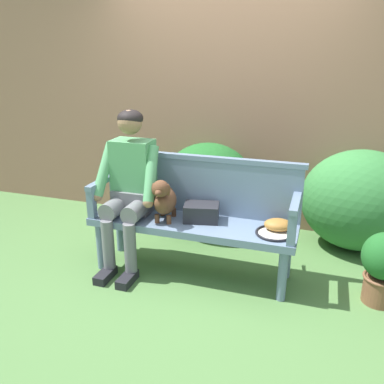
% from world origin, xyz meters
% --- Properties ---
extents(ground_plane, '(40.00, 40.00, 0.00)m').
position_xyz_m(ground_plane, '(0.00, 0.00, 0.00)').
color(ground_plane, '#4C753D').
extents(brick_garden_fence, '(8.00, 0.30, 2.79)m').
position_xyz_m(brick_garden_fence, '(0.00, 1.33, 1.39)').
color(brick_garden_fence, '#936651').
rests_on(brick_garden_fence, ground).
extents(hedge_bush_far_left, '(0.99, 0.94, 0.90)m').
position_xyz_m(hedge_bush_far_left, '(-0.14, 0.95, 0.45)').
color(hedge_bush_far_left, '#1E5B23').
rests_on(hedge_bush_far_left, ground).
extents(hedge_bush_mid_right, '(1.09, 0.88, 0.95)m').
position_xyz_m(hedge_bush_mid_right, '(1.34, 0.93, 0.47)').
color(hedge_bush_mid_right, '#337538').
rests_on(hedge_bush_mid_right, ground).
extents(garden_bench, '(1.69, 0.47, 0.47)m').
position_xyz_m(garden_bench, '(0.00, 0.00, 0.41)').
color(garden_bench, slate).
rests_on(garden_bench, ground).
extents(bench_backrest, '(1.73, 0.06, 0.50)m').
position_xyz_m(bench_backrest, '(0.00, 0.20, 0.73)').
color(bench_backrest, slate).
rests_on(bench_backrest, garden_bench).
extents(bench_armrest_left_end, '(0.06, 0.47, 0.28)m').
position_xyz_m(bench_armrest_left_end, '(-0.81, -0.08, 0.67)').
color(bench_armrest_left_end, slate).
rests_on(bench_armrest_left_end, garden_bench).
extents(bench_armrest_right_end, '(0.06, 0.47, 0.28)m').
position_xyz_m(bench_armrest_right_end, '(0.81, -0.08, 0.67)').
color(bench_armrest_right_end, slate).
rests_on(bench_armrest_right_end, garden_bench).
extents(person_seated, '(0.56, 0.63, 1.34)m').
position_xyz_m(person_seated, '(-0.54, -0.01, 0.74)').
color(person_seated, black).
rests_on(person_seated, ground).
extents(dog_on_bench, '(0.21, 0.38, 0.38)m').
position_xyz_m(dog_on_bench, '(-0.21, -0.07, 0.66)').
color(dog_on_bench, brown).
rests_on(dog_on_bench, garden_bench).
extents(tennis_racket, '(0.32, 0.58, 0.03)m').
position_xyz_m(tennis_racket, '(0.67, -0.02, 0.48)').
color(tennis_racket, black).
rests_on(tennis_racket, garden_bench).
extents(baseball_glove, '(0.25, 0.21, 0.09)m').
position_xyz_m(baseball_glove, '(0.69, 0.04, 0.52)').
color(baseball_glove, '#9E6B2D').
rests_on(baseball_glove, garden_bench).
extents(sports_bag, '(0.32, 0.25, 0.14)m').
position_xyz_m(sports_bag, '(0.07, 0.04, 0.54)').
color(sports_bag, '#232328').
rests_on(sports_bag, garden_bench).
extents(potted_plant, '(0.33, 0.33, 0.56)m').
position_xyz_m(potted_plant, '(1.47, 0.03, 0.31)').
color(potted_plant, brown).
rests_on(potted_plant, ground).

